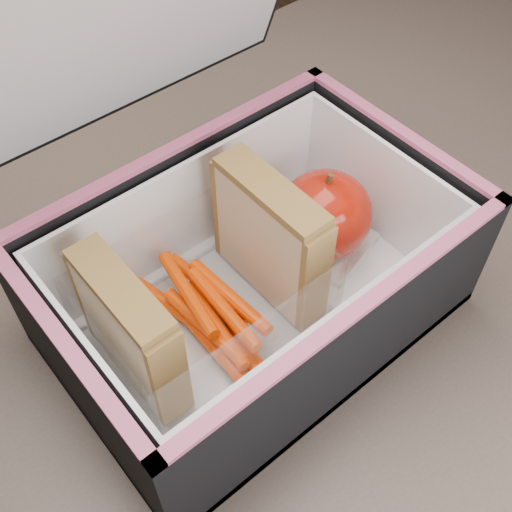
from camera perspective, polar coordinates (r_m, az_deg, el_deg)
The scene contains 8 objects.
kitchen_table at distance 0.60m, azimuth 3.68°, elevation -12.63°, with size 1.20×0.80×0.75m.
lunch_bag at distance 0.49m, azimuth -0.51°, elevation -0.76°, with size 0.31×0.28×0.30m.
plastic_tub at distance 0.49m, azimuth -4.53°, elevation -3.79°, with size 0.17×0.12×0.07m, color white, non-canonical shape.
sandwich_left at distance 0.46m, azimuth -11.14°, elevation -6.49°, with size 0.03×0.10×0.11m.
sandwich_right at distance 0.50m, azimuth 1.23°, elevation 1.60°, with size 0.03×0.10×0.11m.
carrot_sticks at distance 0.50m, azimuth -3.98°, elevation -5.30°, with size 0.05×0.14×0.03m.
paper_napkin at distance 0.57m, azimuth 6.11°, elevation 1.18°, with size 0.07×0.07×0.01m, color white.
red_apple at distance 0.54m, azimuth 6.13°, elevation 3.70°, with size 0.09×0.09×0.08m.
Camera 1 is at (-0.20, -0.18, 1.20)m, focal length 45.00 mm.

